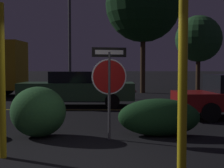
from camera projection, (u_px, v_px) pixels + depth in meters
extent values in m
plane|color=black|center=(87.00, 163.00, 5.46)|extent=(260.00, 260.00, 0.00)
cube|color=gold|center=(104.00, 110.00, 12.23)|extent=(39.69, 0.12, 0.01)
cylinder|color=#4C4C51|center=(109.00, 96.00, 7.17)|extent=(0.06, 0.06, 2.02)
cylinder|color=white|center=(109.00, 77.00, 7.15)|extent=(0.80, 0.21, 0.82)
cylinder|color=#B71414|center=(109.00, 77.00, 7.15)|extent=(0.74, 0.20, 0.76)
cube|color=black|center=(109.00, 52.00, 7.12)|extent=(0.79, 0.22, 0.22)
cube|color=white|center=(109.00, 52.00, 7.12)|extent=(0.65, 0.19, 0.10)
cylinder|color=yellow|center=(2.00, 81.00, 5.69)|extent=(0.13, 0.13, 2.83)
cylinder|color=yellow|center=(183.00, 76.00, 4.75)|extent=(0.14, 0.14, 3.08)
ellipsoid|color=#2D6633|center=(38.00, 112.00, 7.47)|extent=(1.33, 1.14, 1.21)
ellipsoid|color=#19421E|center=(159.00, 117.00, 7.57)|extent=(1.99, 0.81, 0.91)
cube|color=#335B38|center=(77.00, 91.00, 13.38)|extent=(4.87, 1.81, 0.72)
cube|color=black|center=(74.00, 77.00, 13.35)|extent=(1.96, 1.51, 0.48)
cylinder|color=black|center=(112.00, 97.00, 14.22)|extent=(0.60, 0.21, 0.60)
cylinder|color=black|center=(112.00, 101.00, 12.59)|extent=(0.60, 0.21, 0.60)
cylinder|color=black|center=(47.00, 97.00, 14.22)|extent=(0.60, 0.21, 0.60)
cylinder|color=black|center=(38.00, 101.00, 12.58)|extent=(0.60, 0.21, 0.60)
sphere|color=#F4EFCC|center=(133.00, 89.00, 13.92)|extent=(0.14, 0.14, 0.14)
sphere|color=#F4EFCC|center=(135.00, 91.00, 12.86)|extent=(0.14, 0.14, 0.14)
cylinder|color=black|center=(192.00, 105.00, 11.22)|extent=(0.61, 0.25, 0.60)
cylinder|color=black|center=(211.00, 112.00, 9.48)|extent=(0.61, 0.25, 0.60)
cylinder|color=black|center=(7.00, 88.00, 19.22)|extent=(0.85, 0.31, 0.84)
cylinder|color=#4C4C51|center=(70.00, 33.00, 17.55)|extent=(0.16, 0.16, 7.26)
cylinder|color=#422D1E|center=(143.00, 62.00, 20.29)|extent=(0.32, 0.32, 3.98)
sphere|color=#143819|center=(143.00, 4.00, 20.09)|extent=(4.86, 4.86, 4.86)
cylinder|color=#422D1E|center=(198.00, 73.00, 23.07)|extent=(0.32, 0.32, 2.55)
sphere|color=#235128|center=(198.00, 39.00, 22.93)|extent=(3.41, 3.41, 3.41)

